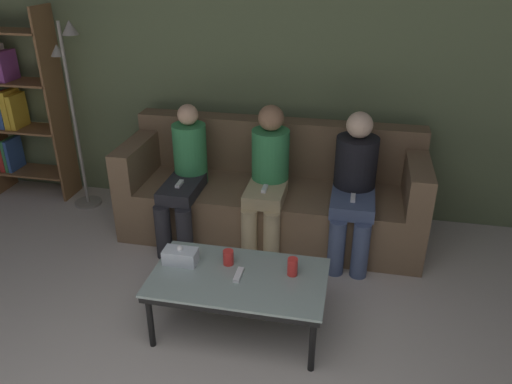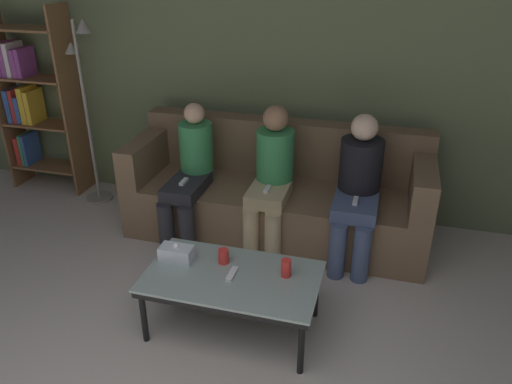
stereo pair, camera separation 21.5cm
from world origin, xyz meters
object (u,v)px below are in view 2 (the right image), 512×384
bookshelf (30,99)px  seated_person_left_end (191,172)px  tissue_box (177,253)px  coffee_table (232,280)px  standing_lamp (86,95)px  seated_person_mid_right (358,185)px  seated_person_mid_left (272,175)px  cup_near_right (286,268)px  couch (277,195)px  game_remote (232,274)px  cup_near_left (224,256)px

bookshelf → seated_person_left_end: size_ratio=1.60×
tissue_box → coffee_table: bearing=-9.3°
standing_lamp → seated_person_mid_right: bearing=-7.8°
seated_person_left_end → seated_person_mid_left: bearing=3.5°
cup_near_right → couch: bearing=105.7°
tissue_box → game_remote: 0.41m
cup_near_right → seated_person_mid_right: bearing=71.5°
cup_near_left → coffee_table: bearing=-51.1°
cup_near_left → game_remote: cup_near_left is taller
couch → game_remote: (0.02, -1.32, 0.09)m
tissue_box → seated_person_mid_left: bearing=69.5°
cup_near_left → seated_person_mid_right: 1.26m
bookshelf → seated_person_mid_left: size_ratio=1.56×
cup_near_right → seated_person_mid_right: size_ratio=0.10×
couch → tissue_box: couch is taller
cup_near_left → standing_lamp: bearing=143.0°
bookshelf → standing_lamp: 0.76m
tissue_box → standing_lamp: standing_lamp is taller
tissue_box → bookshelf: size_ratio=0.12×
tissue_box → seated_person_mid_right: bearing=44.0°
bookshelf → coffee_table: bearing=-31.4°
seated_person_mid_right → cup_near_left: bearing=-127.9°
game_remote → couch: bearing=90.8°
standing_lamp → seated_person_mid_left: size_ratio=1.47×
coffee_table → cup_near_right: (0.33, 0.09, 0.10)m
cup_near_left → standing_lamp: (-1.77, 1.33, 0.60)m
seated_person_mid_right → bookshelf: bearing=171.5°
coffee_table → tissue_box: bearing=170.7°
couch → seated_person_mid_left: size_ratio=2.14×
tissue_box → game_remote: bearing=-9.3°
standing_lamp → seated_person_mid_right: 2.60m
cup_near_left → seated_person_mid_right: bearing=52.1°
tissue_box → bookshelf: (-2.20, 1.53, 0.46)m
couch → bookshelf: bearing=174.0°
cup_near_right → standing_lamp: size_ratio=0.07×
coffee_table → couch: bearing=90.8°
game_remote → seated_person_mid_left: size_ratio=0.13×
cup_near_left → seated_person_left_end: seated_person_left_end is taller
tissue_box → cup_near_left: bearing=9.5°
tissue_box → standing_lamp: size_ratio=0.13×
cup_near_left → seated_person_mid_left: (0.08, 0.99, 0.16)m
bookshelf → standing_lamp: bearing=-10.9°
coffee_table → bookshelf: bookshelf is taller
standing_lamp → bookshelf: bearing=169.1°
cup_near_right → seated_person_mid_left: size_ratio=0.10×
bookshelf → standing_lamp: bookshelf is taller
tissue_box → game_remote: size_ratio=1.47×
bookshelf → couch: bearing=-6.0°
cup_near_right → seated_person_left_end: size_ratio=0.10×
cup_near_right → bookshelf: size_ratio=0.06×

